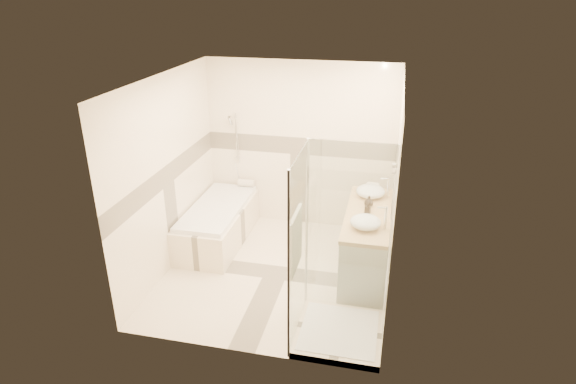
% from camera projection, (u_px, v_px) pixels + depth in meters
% --- Properties ---
extents(room, '(2.82, 3.02, 2.52)m').
position_uv_depth(room, '(280.00, 184.00, 5.77)').
color(room, beige).
rests_on(room, ground).
extents(bathtub, '(0.75, 1.70, 0.56)m').
position_uv_depth(bathtub, '(218.00, 221.00, 6.94)').
color(bathtub, '#F7E4C5').
rests_on(bathtub, ground).
extents(vanity, '(0.58, 1.62, 0.85)m').
position_uv_depth(vanity, '(367.00, 242.00, 6.15)').
color(vanity, white).
rests_on(vanity, ground).
extents(shower_enclosure, '(0.96, 0.93, 2.04)m').
position_uv_depth(shower_enclosure, '(331.00, 291.00, 5.04)').
color(shower_enclosure, '#F7E4C5').
rests_on(shower_enclosure, ground).
extents(vessel_sink_near, '(0.38, 0.38, 0.15)m').
position_uv_depth(vessel_sink_near, '(371.00, 191.00, 6.39)').
color(vessel_sink_near, white).
rests_on(vessel_sink_near, vanity).
extents(vessel_sink_far, '(0.36, 0.36, 0.14)m').
position_uv_depth(vessel_sink_far, '(365.00, 222.00, 5.58)').
color(vessel_sink_far, white).
rests_on(vessel_sink_far, vanity).
extents(faucet_near, '(0.12, 0.03, 0.29)m').
position_uv_depth(faucet_near, '(388.00, 186.00, 6.31)').
color(faucet_near, silver).
rests_on(faucet_near, vanity).
extents(faucet_far, '(0.12, 0.03, 0.29)m').
position_uv_depth(faucet_far, '(385.00, 216.00, 5.50)').
color(faucet_far, silver).
rests_on(faucet_far, vanity).
extents(amenity_bottle_a, '(0.08, 0.08, 0.14)m').
position_uv_depth(amenity_bottle_a, '(368.00, 208.00, 5.93)').
color(amenity_bottle_a, black).
rests_on(amenity_bottle_a, vanity).
extents(amenity_bottle_b, '(0.15, 0.15, 0.15)m').
position_uv_depth(amenity_bottle_b, '(369.00, 201.00, 6.10)').
color(amenity_bottle_b, black).
rests_on(amenity_bottle_b, vanity).
extents(folded_towels, '(0.21, 0.30, 0.09)m').
position_uv_depth(folded_towels, '(371.00, 189.00, 6.55)').
color(folded_towels, white).
rests_on(folded_towels, vanity).
extents(rolled_towel, '(0.25, 0.11, 0.11)m').
position_uv_depth(rolled_towel, '(246.00, 183.00, 7.46)').
color(rolled_towel, white).
rests_on(rolled_towel, bathtub).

